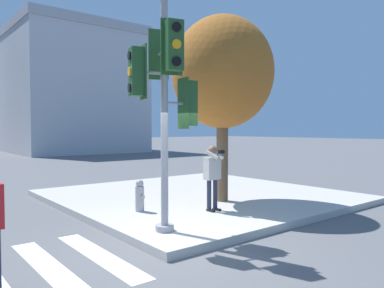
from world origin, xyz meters
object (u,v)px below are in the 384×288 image
(traffic_signal_pole, at_px, (164,85))
(street_tree, at_px, (223,73))
(person_photographer, at_px, (213,172))
(fire_hydrant, at_px, (140,196))

(traffic_signal_pole, distance_m, street_tree, 3.46)
(traffic_signal_pole, height_order, person_photographer, traffic_signal_pole)
(traffic_signal_pole, relative_size, street_tree, 0.89)
(street_tree, bearing_deg, fire_hydrant, 173.75)
(traffic_signal_pole, bearing_deg, fire_hydrant, 74.14)
(street_tree, height_order, fire_hydrant, street_tree)
(fire_hydrant, bearing_deg, person_photographer, -36.18)
(person_photographer, bearing_deg, fire_hydrant, 143.82)
(person_photographer, relative_size, fire_hydrant, 2.06)
(traffic_signal_pole, xyz_separation_m, street_tree, (3.01, 1.55, 0.69))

